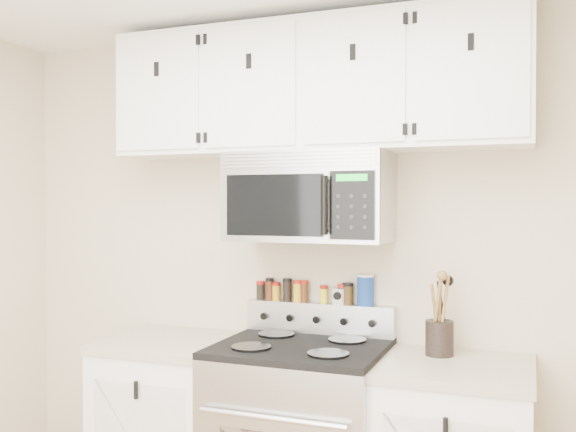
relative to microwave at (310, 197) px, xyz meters
The scene contains 18 objects.
back_wall 0.42m from the microwave, 90.15° to the left, with size 3.50×0.01×2.50m, color #B9AC8A.
base_cabinet_left 1.36m from the microwave, behind, with size 0.64×0.62×0.92m.
microwave is the anchor object (origin of this frame).
upper_cabinets 0.52m from the microwave, 91.15° to the left, with size 2.00×0.35×0.62m.
utensil_crock 0.87m from the microwave, ahead, with size 0.12×0.12×0.36m.
kitchen_timer 0.52m from the microwave, 57.52° to the left, with size 0.07×0.06×0.08m, color silver.
salt_canister 0.53m from the microwave, 33.70° to the left, with size 0.08×0.08×0.15m.
spice_jar_0 0.60m from the microwave, 154.26° to the left, with size 0.05×0.05×0.10m.
spice_jar_1 0.57m from the microwave, 150.21° to the left, with size 0.04×0.04×0.11m.
spice_jar_2 0.56m from the microwave, 146.56° to the left, with size 0.04×0.04×0.09m.
spice_jar_3 0.53m from the microwave, 138.33° to the left, with size 0.05×0.05×0.12m.
spice_jar_4 0.51m from the microwave, 127.17° to the left, with size 0.05×0.05×0.11m.
spice_jar_5 0.51m from the microwave, 117.72° to the left, with size 0.04×0.04×0.11m.
spice_jar_6 0.51m from the microwave, 82.67° to the left, with size 0.04×0.04×0.09m.
spice_jar_7 0.52m from the microwave, 53.63° to the left, with size 0.05×0.05×0.10m.
spice_jar_8 0.52m from the microwave, 48.34° to the left, with size 0.04×0.04×0.11m.
spice_jar_9 0.52m from the microwave, 46.43° to the left, with size 0.05×0.05×0.11m.
spice_jar_10 0.56m from the microwave, 34.45° to the left, with size 0.04×0.04×0.09m.
Camera 1 is at (0.99, -1.33, 1.60)m, focal length 40.00 mm.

